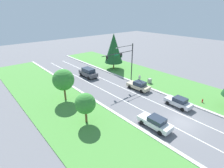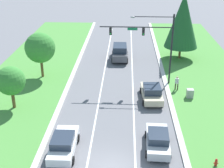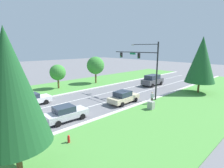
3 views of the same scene
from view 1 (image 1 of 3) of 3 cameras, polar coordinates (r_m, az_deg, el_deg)
The scene contains 18 objects.
ground_plane at distance 26.87m, azimuth 21.91°, elevation -11.49°, with size 160.00×160.00×0.00m, color slate.
curb_strip_right at distance 31.41m, azimuth 26.90°, elevation -7.00°, with size 0.50×90.00×0.15m.
curb_strip_left at distance 22.75m, azimuth 14.80°, elevation -17.23°, with size 0.50×90.00×0.15m.
grass_verge_right at distance 35.95m, azimuth 30.27°, elevation -4.00°, with size 10.00×90.00×0.08m.
grass_verge_left at distance 19.69m, azimuth 5.05°, elevation -24.36°, with size 10.00×90.00×0.08m.
lane_stripe_inner_left at distance 25.51m, azimuth 19.93°, elevation -13.17°, with size 0.14×81.00×0.01m.
lane_stripe_inner_right at distance 28.29m, azimuth 23.68°, elevation -9.95°, with size 0.14×81.00×0.01m.
traffic_signal_mast at distance 35.78m, azimuth 4.08°, elevation 8.39°, with size 8.14×0.41×8.16m.
silver_sedan at distance 30.31m, azimuth 20.93°, elevation -5.48°, with size 2.09×4.42×1.58m.
graphite_suv at distance 40.90m, azimuth -7.77°, elevation 3.77°, with size 2.33×5.06×2.11m.
white_sedan at distance 24.35m, azimuth 13.93°, elevation -11.99°, with size 2.05×4.69×1.56m.
champagne_sedan at distance 34.59m, azimuth 8.72°, elevation -0.47°, with size 2.30×4.77×1.66m.
utility_cabinet at distance 37.98m, azimuth 12.18°, elevation 0.97°, with size 0.70×0.60×1.03m.
pedestrian at distance 38.06m, azimuth 8.96°, elevation 1.95°, with size 0.43×0.34×1.69m.
fire_hydrant at distance 33.24m, azimuth 27.42°, elevation -4.93°, with size 0.34×0.20×0.70m.
oak_near_left_tree at distance 30.14m, azimuth -15.59°, elevation 1.31°, with size 3.60×3.60×5.56m.
conifer_far_right_tree at distance 45.23m, azimuth 0.56°, elevation 11.60°, with size 4.61×4.61×9.15m.
oak_far_left_tree at distance 23.69m, azimuth -8.73°, elevation -6.33°, with size 2.84×2.84×4.41m.
Camera 1 is at (-20.74, -8.98, 14.54)m, focal length 28.00 mm.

